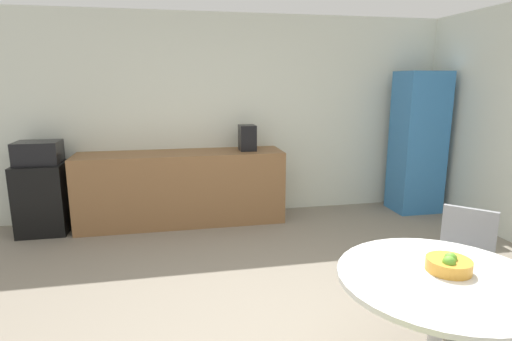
{
  "coord_description": "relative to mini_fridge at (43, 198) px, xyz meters",
  "views": [
    {
      "loc": [
        -0.7,
        -2.42,
        1.76
      ],
      "look_at": [
        0.05,
        1.22,
        0.95
      ],
      "focal_mm": 28.93,
      "sensor_mm": 36.0,
      "label": 1
    }
  ],
  "objects": [
    {
      "name": "round_table",
      "position": [
        2.92,
        -3.25,
        0.18
      ],
      "size": [
        1.11,
        1.11,
        0.72
      ],
      "color": "silver",
      "rests_on": "ground_plane"
    },
    {
      "name": "microwave",
      "position": [
        0.0,
        0.0,
        0.54
      ],
      "size": [
        0.48,
        0.38,
        0.26
      ],
      "primitive_type": "cube",
      "color": "black",
      "rests_on": "mini_fridge"
    },
    {
      "name": "mug_white",
      "position": [
        2.47,
        0.07,
        0.54
      ],
      "size": [
        0.13,
        0.08,
        0.09
      ],
      "color": "black",
      "rests_on": "counter_block"
    },
    {
      "name": "locker_cabinet",
      "position": [
        4.77,
        -0.1,
        0.53
      ],
      "size": [
        0.6,
        0.5,
        1.89
      ],
      "primitive_type": "cube",
      "color": "#3372B2",
      "rests_on": "ground_plane"
    },
    {
      "name": "counter_block",
      "position": [
        1.61,
        0.0,
        0.04
      ],
      "size": [
        2.52,
        0.6,
        0.9
      ],
      "primitive_type": "cube",
      "color": "brown",
      "rests_on": "ground_plane"
    },
    {
      "name": "wall_back",
      "position": [
        2.22,
        0.35,
        0.89
      ],
      "size": [
        6.0,
        0.1,
        2.6
      ],
      "primitive_type": "cube",
      "color": "silver",
      "rests_on": "ground_plane"
    },
    {
      "name": "fruit_bowl",
      "position": [
        3.0,
        -3.21,
        0.35
      ],
      "size": [
        0.25,
        0.25,
        0.11
      ],
      "color": "gold",
      "rests_on": "round_table"
    },
    {
      "name": "chair_gray",
      "position": [
        3.62,
        -2.57,
        0.11
      ],
      "size": [
        0.59,
        0.59,
        0.83
      ],
      "color": "silver",
      "rests_on": "ground_plane"
    },
    {
      "name": "mini_fridge",
      "position": [
        0.0,
        0.0,
        0.0
      ],
      "size": [
        0.54,
        0.54,
        0.82
      ],
      "primitive_type": "cube",
      "color": "black",
      "rests_on": "ground_plane"
    },
    {
      "name": "coffee_maker",
      "position": [
        2.45,
        0.0,
        0.65
      ],
      "size": [
        0.2,
        0.24,
        0.32
      ],
      "primitive_type": "cube",
      "color": "black",
      "rests_on": "counter_block"
    }
  ]
}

